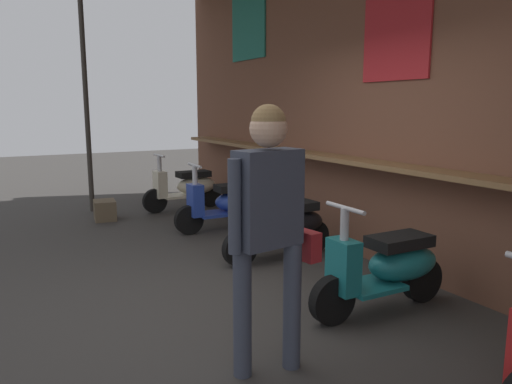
# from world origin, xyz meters

# --- Properties ---
(ground_plane) EXTENTS (30.52, 30.52, 0.00)m
(ground_plane) POSITION_xyz_m (0.00, 0.00, 0.00)
(ground_plane) COLOR #383533
(market_stall_facade) EXTENTS (10.90, 2.63, 3.89)m
(market_stall_facade) POSITION_xyz_m (0.00, 1.85, 2.17)
(market_stall_facade) COLOR brown
(market_stall_facade) RESTS_ON ground_plane
(scooter_cream) EXTENTS (0.46, 1.40, 0.97)m
(scooter_cream) POSITION_xyz_m (-3.94, 1.08, 0.39)
(scooter_cream) COLOR beige
(scooter_cream) RESTS_ON ground_plane
(scooter_blue) EXTENTS (0.46, 1.40, 0.97)m
(scooter_blue) POSITION_xyz_m (-2.34, 1.08, 0.39)
(scooter_blue) COLOR #233D9E
(scooter_blue) RESTS_ON ground_plane
(scooter_black) EXTENTS (0.46, 1.40, 0.97)m
(scooter_black) POSITION_xyz_m (-0.82, 1.08, 0.39)
(scooter_black) COLOR black
(scooter_black) RESTS_ON ground_plane
(scooter_teal) EXTENTS (0.46, 1.40, 0.97)m
(scooter_teal) POSITION_xyz_m (0.85, 1.08, 0.39)
(scooter_teal) COLOR #197075
(scooter_teal) RESTS_ON ground_plane
(shopper_with_handbag) EXTENTS (0.34, 0.68, 1.75)m
(shopper_with_handbag) POSITION_xyz_m (1.21, -0.30, 1.08)
(shopper_with_handbag) COLOR #383D4C
(shopper_with_handbag) RESTS_ON ground_plane
(merchandise_crate) EXTENTS (0.43, 0.36, 0.31)m
(merchandise_crate) POSITION_xyz_m (-3.80, -0.33, 0.15)
(merchandise_crate) COLOR brown
(merchandise_crate) RESTS_ON ground_plane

